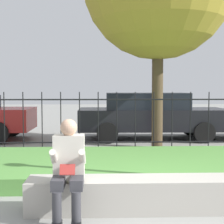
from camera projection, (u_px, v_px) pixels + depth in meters
name	position (u px, v px, depth m)	size (l,w,h in m)	color
ground_plane	(149.00, 210.00, 4.93)	(60.00, 60.00, 0.00)	gray
stone_bench	(139.00, 196.00, 4.92)	(2.92, 0.54, 0.43)	#ADA89E
person_seated_reader	(68.00, 166.00, 4.55)	(0.42, 0.73, 1.23)	black
grass_berm	(133.00, 166.00, 7.12)	(8.22, 3.01, 0.26)	#569342
iron_fence	(126.00, 122.00, 8.95)	(6.22, 0.03, 1.51)	black
car_parked_center	(151.00, 115.00, 11.62)	(4.54, 2.00, 1.44)	black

